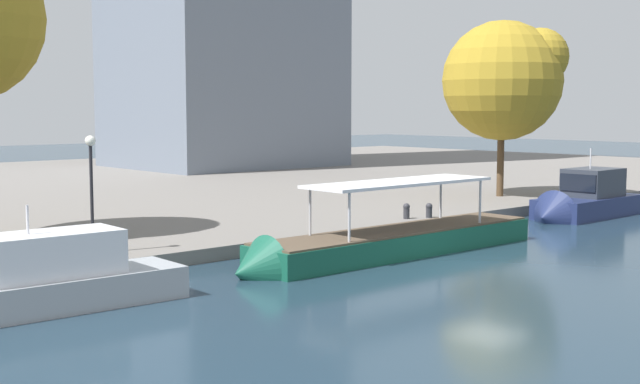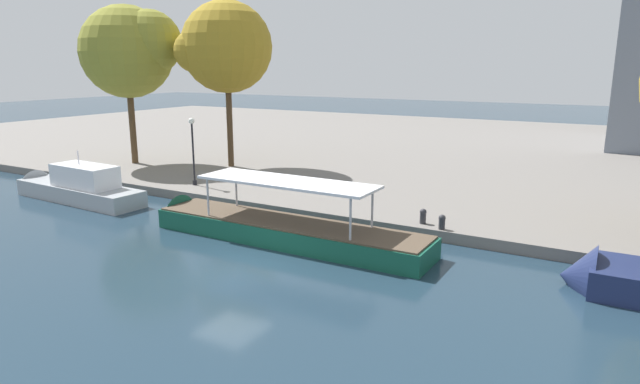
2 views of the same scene
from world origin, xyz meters
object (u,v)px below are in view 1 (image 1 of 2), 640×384
(tour_boat_1, at_px, (383,247))
(mooring_bollard_0, at_px, (406,210))
(motor_yacht_0, at_px, (3,294))
(mooring_bollard_1, at_px, (429,210))
(tree_0, at_px, (506,81))
(mooring_bollard_2, at_px, (593,189))
(motor_yacht_2, at_px, (582,205))
(lamp_post, at_px, (91,183))

(tour_boat_1, relative_size, mooring_bollard_0, 20.25)
(motor_yacht_0, height_order, mooring_bollard_1, motor_yacht_0)
(mooring_bollard_0, height_order, mooring_bollard_1, mooring_bollard_0)
(motor_yacht_0, xyz_separation_m, mooring_bollard_1, (22.03, 3.37, 0.28))
(motor_yacht_0, bearing_deg, mooring_bollard_0, -167.04)
(mooring_bollard_0, xyz_separation_m, tree_0, (12.04, 3.09, 6.47))
(motor_yacht_0, xyz_separation_m, mooring_bollard_2, (37.56, 3.72, 0.24))
(motor_yacht_0, xyz_separation_m, motor_yacht_2, (31.35, 0.73, 0.04))
(tour_boat_1, height_order, mooring_bollard_2, tour_boat_1)
(tour_boat_1, relative_size, mooring_bollard_1, 21.15)
(mooring_bollard_0, bearing_deg, motor_yacht_2, -16.66)
(lamp_post, bearing_deg, tree_0, 4.08)
(mooring_bollard_1, bearing_deg, lamp_post, 174.59)
(tour_boat_1, distance_m, lamp_post, 11.38)
(mooring_bollard_2, bearing_deg, mooring_bollard_0, 179.57)
(motor_yacht_2, distance_m, mooring_bollard_2, 6.90)
(mooring_bollard_0, bearing_deg, lamp_post, 175.94)
(tour_boat_1, bearing_deg, mooring_bollard_2, -169.62)
(motor_yacht_2, bearing_deg, motor_yacht_0, 0.30)
(motor_yacht_0, distance_m, mooring_bollard_1, 22.29)
(lamp_post, bearing_deg, tour_boat_1, -28.90)
(mooring_bollard_1, height_order, lamp_post, lamp_post)
(tree_0, bearing_deg, tour_boat_1, -157.94)
(tour_boat_1, height_order, lamp_post, lamp_post)
(motor_yacht_0, xyz_separation_m, tour_boat_1, (14.93, -0.38, -0.28))
(mooring_bollard_2, relative_size, lamp_post, 0.15)
(motor_yacht_0, xyz_separation_m, lamp_post, (5.26, 4.96, 2.46))
(mooring_bollard_1, bearing_deg, motor_yacht_2, -15.82)
(mooring_bollard_2, relative_size, tree_0, 0.06)
(motor_yacht_0, distance_m, tour_boat_1, 14.93)
(tree_0, bearing_deg, mooring_bollard_2, -35.05)
(mooring_bollard_1, bearing_deg, tour_boat_1, -152.18)
(motor_yacht_2, distance_m, lamp_post, 26.54)
(tour_boat_1, height_order, mooring_bollard_1, tour_boat_1)
(mooring_bollard_0, relative_size, mooring_bollard_2, 1.16)
(motor_yacht_2, relative_size, mooring_bollard_2, 12.33)
(tree_0, bearing_deg, mooring_bollard_1, -161.96)
(tree_0, bearing_deg, motor_yacht_2, -104.68)
(mooring_bollard_1, height_order, mooring_bollard_2, mooring_bollard_1)
(mooring_bollard_1, height_order, tree_0, tree_0)
(tour_boat_1, distance_m, mooring_bollard_2, 23.01)
(mooring_bollard_1, xyz_separation_m, lamp_post, (-16.77, 1.59, 2.18))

